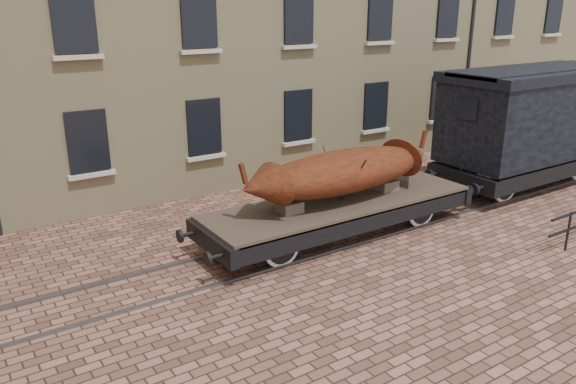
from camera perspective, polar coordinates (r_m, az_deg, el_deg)
ground at (r=15.47m, az=8.36°, el=-3.53°), size 90.00×90.00×0.00m
rail_track at (r=15.46m, az=8.37°, el=-3.43°), size 30.00×1.52×0.06m
flatcar_wagon at (r=14.53m, az=5.30°, el=-1.58°), size 8.31×2.25×1.25m
iron_boat at (r=14.26m, az=5.60°, el=2.12°), size 6.04×1.78×1.47m
goods_van at (r=19.89m, az=23.68°, el=7.32°), size 7.48×2.73×3.87m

